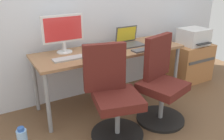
# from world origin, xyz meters

# --- Properties ---
(ground_plane) EXTENTS (5.28, 5.28, 0.00)m
(ground_plane) POSITION_xyz_m (0.00, 0.00, 0.00)
(ground_plane) COLOR brown
(desk) EXTENTS (1.83, 0.62, 0.70)m
(desk) POSITION_xyz_m (0.00, 0.00, 0.64)
(desk) COLOR #996B47
(desk) RESTS_ON ground
(office_chair_left) EXTENTS (0.54, 0.54, 0.94)m
(office_chair_left) POSITION_xyz_m (-0.30, -0.60, 0.42)
(office_chair_left) COLOR black
(office_chair_left) RESTS_ON ground
(office_chair_right) EXTENTS (0.55, 0.55, 0.94)m
(office_chair_right) POSITION_xyz_m (0.30, -0.60, 0.42)
(office_chair_right) COLOR black
(office_chair_right) RESTS_ON ground
(side_cabinet) EXTENTS (0.59, 0.42, 0.57)m
(side_cabinet) POSITION_xyz_m (1.42, -0.00, 0.28)
(side_cabinet) COLOR #B77542
(side_cabinet) RESTS_ON ground
(printer) EXTENTS (0.38, 0.40, 0.24)m
(printer) POSITION_xyz_m (1.42, -0.00, 0.69)
(printer) COLOR silver
(printer) RESTS_ON side_cabinet
(desktop_monitor) EXTENTS (0.48, 0.18, 0.43)m
(desktop_monitor) POSITION_xyz_m (-0.51, 0.17, 0.95)
(desktop_monitor) COLOR silver
(desktop_monitor) RESTS_ON desk
(open_laptop) EXTENTS (0.31, 0.25, 0.23)m
(open_laptop) POSITION_xyz_m (0.33, 0.07, 0.76)
(open_laptop) COLOR #4C4C51
(open_laptop) RESTS_ON desk
(keyboard_by_monitor) EXTENTS (0.34, 0.12, 0.02)m
(keyboard_by_monitor) POSITION_xyz_m (-0.55, -0.09, 0.71)
(keyboard_by_monitor) COLOR #B7B7B7
(keyboard_by_monitor) RESTS_ON desk
(keyboard_by_laptop) EXTENTS (0.34, 0.12, 0.02)m
(keyboard_by_laptop) POSITION_xyz_m (0.35, -0.23, 0.71)
(keyboard_by_laptop) COLOR #515156
(keyboard_by_laptop) RESTS_ON desk
(mouse_by_monitor) EXTENTS (0.06, 0.10, 0.03)m
(mouse_by_monitor) POSITION_xyz_m (-0.01, -0.04, 0.72)
(mouse_by_monitor) COLOR silver
(mouse_by_monitor) RESTS_ON desk
(mouse_by_laptop) EXTENTS (0.06, 0.10, 0.03)m
(mouse_by_laptop) POSITION_xyz_m (0.83, 0.13, 0.72)
(mouse_by_laptop) COLOR #B7B7B7
(mouse_by_laptop) RESTS_ON desk
(coffee_mug) EXTENTS (0.08, 0.08, 0.09)m
(coffee_mug) POSITION_xyz_m (0.84, -0.04, 0.75)
(coffee_mug) COLOR blue
(coffee_mug) RESTS_ON desk
(pen_cup) EXTENTS (0.07, 0.07, 0.10)m
(pen_cup) POSITION_xyz_m (0.51, 0.25, 0.76)
(pen_cup) COLOR slate
(pen_cup) RESTS_ON desk
(phone_near_laptop) EXTENTS (0.07, 0.14, 0.01)m
(phone_near_laptop) POSITION_xyz_m (0.66, -0.10, 0.71)
(phone_near_laptop) COLOR black
(phone_near_laptop) RESTS_ON desk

